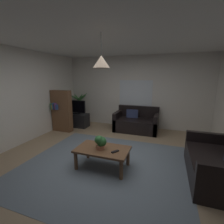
{
  "coord_description": "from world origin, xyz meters",
  "views": [
    {
      "loc": [
        1.17,
        -3.0,
        1.81
      ],
      "look_at": [
        0.0,
        0.3,
        1.05
      ],
      "focal_mm": 25.5,
      "sensor_mm": 36.0,
      "label": 1
    }
  ],
  "objects": [
    {
      "name": "floor",
      "position": [
        0.0,
        0.0,
        -0.01
      ],
      "size": [
        5.15,
        5.5,
        0.02
      ],
      "primitive_type": "cube",
      "color": "#9E8466",
      "rests_on": "ground"
    },
    {
      "name": "book_on_table_0",
      "position": [
        -0.06,
        -0.26,
        0.43
      ],
      "size": [
        0.13,
        0.1,
        0.03
      ],
      "primitive_type": "cube",
      "rotation": [
        0.0,
        0.0,
        0.01
      ],
      "color": "#B22D2D",
      "rests_on": "coffee_table"
    },
    {
      "name": "remote_on_table_0",
      "position": [
        0.29,
        -0.33,
        0.43
      ],
      "size": [
        0.13,
        0.16,
        0.02
      ],
      "primitive_type": "cube",
      "rotation": [
        0.0,
        0.0,
        2.55
      ],
      "color": "black",
      "rests_on": "coffee_table"
    },
    {
      "name": "pendant_lamp",
      "position": [
        -0.0,
        -0.27,
        2.09
      ],
      "size": [
        0.31,
        0.31,
        0.6
      ],
      "color": "black"
    },
    {
      "name": "coffee_table",
      "position": [
        -0.0,
        -0.27,
        0.35
      ],
      "size": [
        1.06,
        0.63,
        0.41
      ],
      "color": "brown",
      "rests_on": "ground"
    },
    {
      "name": "book_on_table_2",
      "position": [
        -0.06,
        -0.25,
        0.47
      ],
      "size": [
        0.12,
        0.1,
        0.03
      ],
      "primitive_type": "cube",
      "rotation": [
        0.0,
        0.0,
        0.06
      ],
      "color": "#B22D2D",
      "rests_on": "coffee_table"
    },
    {
      "name": "bookshelf_corner",
      "position": [
        -2.21,
        1.4,
        0.71
      ],
      "size": [
        0.7,
        0.31,
        1.4
      ],
      "color": "brown",
      "rests_on": "ground"
    },
    {
      "name": "wall_back",
      "position": [
        0.0,
        2.78,
        1.29
      ],
      "size": [
        5.27,
        0.06,
        2.58
      ],
      "primitive_type": "cube",
      "color": "silver",
      "rests_on": "ground"
    },
    {
      "name": "wall_left",
      "position": [
        -2.6,
        0.0,
        1.29
      ],
      "size": [
        0.06,
        5.5,
        2.58
      ],
      "primitive_type": "cube",
      "color": "silver",
      "rests_on": "ground"
    },
    {
      "name": "ceiling",
      "position": [
        0.0,
        0.0,
        2.59
      ],
      "size": [
        5.15,
        5.5,
        0.02
      ],
      "primitive_type": "cube",
      "color": "white"
    },
    {
      "name": "window_pane",
      "position": [
        0.04,
        2.75,
        1.2
      ],
      "size": [
        1.19,
        0.01,
        1.03
      ],
      "primitive_type": "cube",
      "color": "white"
    },
    {
      "name": "potted_palm_corner",
      "position": [
        -2.17,
        2.48,
        0.62
      ],
      "size": [
        0.92,
        0.79,
        1.28
      ],
      "color": "#B77051",
      "rests_on": "ground"
    },
    {
      "name": "couch_right_side",
      "position": [
        2.09,
        0.05,
        0.27
      ],
      "size": [
        0.85,
        1.56,
        0.82
      ],
      "rotation": [
        0.0,
        0.0,
        -1.57
      ],
      "color": "black",
      "rests_on": "ground"
    },
    {
      "name": "potted_plant_on_table",
      "position": [
        -0.03,
        -0.29,
        0.56
      ],
      "size": [
        0.23,
        0.22,
        0.28
      ],
      "color": "#B77051",
      "rests_on": "coffee_table"
    },
    {
      "name": "couch_under_window",
      "position": [
        0.19,
        2.26,
        0.27
      ],
      "size": [
        1.45,
        0.85,
        0.82
      ],
      "color": "black",
      "rests_on": "ground"
    },
    {
      "name": "rug",
      "position": [
        0.0,
        -0.2,
        0.0
      ],
      "size": [
        3.35,
        3.02,
        0.01
      ],
      "primitive_type": "cube",
      "color": "slate",
      "rests_on": "ground"
    },
    {
      "name": "book_on_table_1",
      "position": [
        -0.07,
        -0.25,
        0.45
      ],
      "size": [
        0.14,
        0.14,
        0.02
      ],
      "primitive_type": "cube",
      "rotation": [
        0.0,
        0.0,
        0.24
      ],
      "color": "#387247",
      "rests_on": "coffee_table"
    },
    {
      "name": "tv",
      "position": [
        -2.02,
        1.98,
        0.76
      ],
      "size": [
        0.8,
        0.16,
        0.5
      ],
      "color": "black",
      "rests_on": "tv_stand"
    },
    {
      "name": "tv_stand",
      "position": [
        -2.02,
        2.0,
        0.25
      ],
      "size": [
        0.9,
        0.44,
        0.5
      ],
      "primitive_type": "cube",
      "color": "black",
      "rests_on": "ground"
    }
  ]
}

